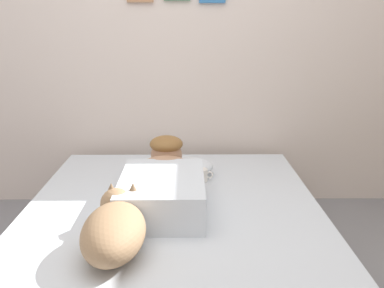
% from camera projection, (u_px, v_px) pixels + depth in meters
% --- Properties ---
extents(back_wall, '(4.46, 0.12, 2.50)m').
position_uv_depth(back_wall, '(177.00, 32.00, 3.35)').
color(back_wall, silver).
rests_on(back_wall, ground).
extents(bed, '(1.58, 1.98, 0.39)m').
position_uv_depth(bed, '(174.00, 238.00, 2.53)').
color(bed, '#4C4742').
rests_on(bed, ground).
extents(pillow, '(0.52, 0.32, 0.11)m').
position_uv_depth(pillow, '(172.00, 166.00, 2.94)').
color(pillow, silver).
rests_on(pillow, bed).
extents(person_lying, '(0.43, 0.92, 0.27)m').
position_uv_depth(person_lying, '(164.00, 182.00, 2.51)').
color(person_lying, silver).
rests_on(person_lying, bed).
extents(dog, '(0.26, 0.57, 0.21)m').
position_uv_depth(dog, '(114.00, 228.00, 1.94)').
color(dog, '#9E7A56').
rests_on(dog, bed).
extents(coffee_cup, '(0.12, 0.09, 0.07)m').
position_uv_depth(coffee_cup, '(200.00, 175.00, 2.83)').
color(coffee_cup, white).
rests_on(coffee_cup, bed).
extents(cell_phone, '(0.07, 0.14, 0.01)m').
position_uv_depth(cell_phone, '(156.00, 197.00, 2.56)').
color(cell_phone, black).
rests_on(cell_phone, bed).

